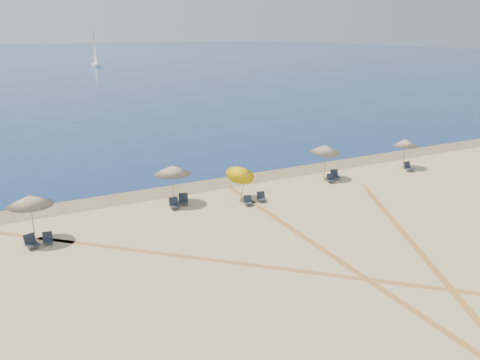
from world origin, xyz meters
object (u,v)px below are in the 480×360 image
at_px(umbrella_2, 172,170).
at_px(chair_8, 331,179).
at_px(umbrella_1, 30,200).
at_px(umbrella_5, 405,143).
at_px(chair_5, 183,200).
at_px(chair_3, 48,239).
at_px(sailboat_0, 95,56).
at_px(umbrella_3, 241,172).
at_px(chair_4, 174,204).
at_px(chair_9, 335,175).
at_px(chair_2, 31,242).
at_px(chair_7, 261,197).
at_px(chair_10, 408,167).
at_px(umbrella_4, 325,149).
at_px(chair_6, 248,201).

height_order(umbrella_2, chair_8, umbrella_2).
bearing_deg(umbrella_2, umbrella_1, -166.69).
bearing_deg(umbrella_5, chair_8, -176.80).
bearing_deg(umbrella_5, chair_5, 179.26).
height_order(umbrella_1, umbrella_5, umbrella_1).
height_order(chair_3, chair_5, chair_5).
bearing_deg(sailboat_0, umbrella_3, -96.62).
height_order(chair_3, sailboat_0, sailboat_0).
relative_size(chair_4, chair_9, 0.91).
relative_size(chair_2, chair_7, 1.19).
bearing_deg(chair_4, umbrella_2, 76.11).
bearing_deg(umbrella_3, chair_10, -1.35).
bearing_deg(chair_9, umbrella_4, 155.75).
xyz_separation_m(umbrella_2, chair_4, (-0.33, -0.95, -1.94)).
relative_size(umbrella_5, chair_2, 2.84).
bearing_deg(umbrella_2, chair_4, -109.07).
relative_size(umbrella_4, chair_3, 4.14).
distance_m(umbrella_1, chair_2, 2.16).
height_order(umbrella_5, chair_4, umbrella_5).
xyz_separation_m(chair_7, chair_10, (14.01, 0.71, 0.05)).
height_order(chair_2, chair_10, chair_10).
xyz_separation_m(umbrella_2, umbrella_4, (12.02, -0.13, 0.04)).
relative_size(chair_2, sailboat_0, 0.08).
xyz_separation_m(umbrella_5, chair_6, (-15.54, -1.88, -1.81)).
height_order(chair_8, chair_9, chair_9).
bearing_deg(umbrella_5, chair_10, -113.47).
height_order(chair_6, chair_9, chair_9).
height_order(umbrella_4, chair_8, umbrella_4).
relative_size(umbrella_5, chair_3, 3.75).
relative_size(umbrella_4, chair_8, 3.69).
bearing_deg(chair_8, umbrella_2, -169.11).
height_order(chair_7, sailboat_0, sailboat_0).
bearing_deg(chair_3, umbrella_2, 25.82).
relative_size(umbrella_2, umbrella_5, 1.07).
relative_size(umbrella_4, chair_2, 3.13).
distance_m(umbrella_5, sailboat_0, 131.10).
bearing_deg(chair_4, chair_8, 4.17).
bearing_deg(chair_2, umbrella_4, -11.56).
bearing_deg(chair_3, chair_6, 7.78).
height_order(umbrella_2, chair_10, umbrella_2).
xyz_separation_m(chair_6, chair_7, (1.13, 0.25, 0.01)).
xyz_separation_m(umbrella_3, umbrella_4, (7.79, 1.17, 0.42)).
bearing_deg(chair_6, chair_2, -164.12).
distance_m(chair_6, chair_9, 8.83).
relative_size(umbrella_3, chair_9, 3.10).
distance_m(umbrella_2, chair_3, 8.82).
height_order(chair_5, chair_10, chair_10).
relative_size(chair_2, chair_5, 0.98).
relative_size(umbrella_1, chair_4, 3.52).
bearing_deg(umbrella_1, chair_7, -1.24).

